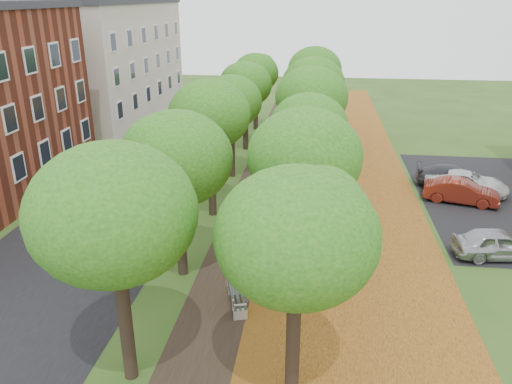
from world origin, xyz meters
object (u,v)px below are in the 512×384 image
(car_silver, at_px, (498,244))
(car_grey, at_px, (454,177))
(car_red, at_px, (461,191))
(car_white, at_px, (466,183))
(bench, at_px, (236,297))

(car_silver, distance_m, car_grey, 8.72)
(car_red, xyz_separation_m, car_white, (0.65, 1.47, -0.01))
(bench, relative_size, car_red, 0.47)
(car_red, xyz_separation_m, car_grey, (0.20, 2.49, -0.02))
(car_red, height_order, car_grey, car_red)
(car_red, relative_size, car_grey, 0.91)
(car_silver, xyz_separation_m, car_red, (0.00, 6.23, -0.00))
(car_red, bearing_deg, bench, 151.84)
(car_grey, bearing_deg, car_white, -147.86)
(car_red, bearing_deg, car_silver, -164.92)
(car_white, bearing_deg, bench, 153.01)
(car_silver, height_order, car_grey, car_silver)
(car_red, distance_m, car_white, 1.61)
(bench, bearing_deg, car_red, -59.88)
(bench, distance_m, car_grey, 17.58)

